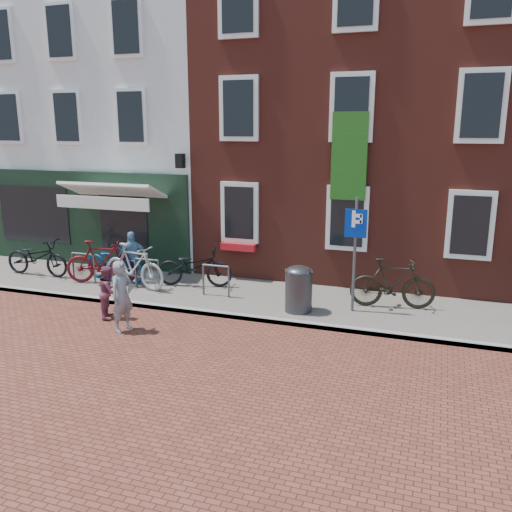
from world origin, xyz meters
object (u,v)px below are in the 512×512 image
(cafe_person, at_px, (133,257))
(bicycle_4, at_px, (194,267))
(woman, at_px, (122,296))
(bicycle_0, at_px, (37,257))
(bicycle_2, at_px, (114,262))
(bicycle_1, at_px, (102,262))
(parking_sign, at_px, (355,240))
(boy, at_px, (109,292))
(bicycle_3, at_px, (134,266))
(bicycle_5, at_px, (393,283))
(litter_bin, at_px, (299,286))

(cafe_person, distance_m, bicycle_4, 1.81)
(woman, distance_m, bicycle_0, 5.38)
(cafe_person, xyz_separation_m, bicycle_2, (-0.53, -0.10, -0.17))
(cafe_person, distance_m, bicycle_1, 0.85)
(parking_sign, xyz_separation_m, bicycle_2, (-6.72, 0.36, -1.18))
(boy, height_order, bicycle_3, bicycle_3)
(boy, height_order, cafe_person, cafe_person)
(cafe_person, distance_m, bicycle_5, 7.04)
(boy, relative_size, bicycle_5, 0.62)
(bicycle_2, xyz_separation_m, bicycle_5, (7.57, 0.19, 0.06))
(parking_sign, distance_m, bicycle_4, 4.59)
(bicycle_3, distance_m, bicycle_5, 6.72)
(bicycle_1, distance_m, bicycle_2, 0.37)
(woman, xyz_separation_m, bicycle_4, (0.17, 3.26, -0.14))
(litter_bin, bearing_deg, cafe_person, 170.01)
(bicycle_2, bearing_deg, bicycle_0, 105.32)
(woman, distance_m, bicycle_1, 3.59)
(woman, relative_size, cafe_person, 1.09)
(cafe_person, distance_m, bicycle_0, 3.02)
(litter_bin, height_order, bicycle_4, litter_bin)
(bicycle_3, bearing_deg, bicycle_5, -74.56)
(boy, bearing_deg, bicycle_2, 8.39)
(woman, relative_size, bicycle_4, 0.76)
(parking_sign, xyz_separation_m, bicycle_4, (-4.39, 0.64, -1.18))
(bicycle_2, relative_size, bicycle_5, 1.03)
(cafe_person, xyz_separation_m, bicycle_3, (0.34, -0.50, -0.11))
(boy, distance_m, bicycle_3, 2.03)
(parking_sign, bearing_deg, bicycle_2, 176.89)
(bicycle_0, height_order, bicycle_1, bicycle_1)
(parking_sign, distance_m, bicycle_5, 1.51)
(boy, xyz_separation_m, bicycle_3, (-0.53, 1.95, 0.08))
(bicycle_0, height_order, bicycle_5, bicycle_5)
(woman, height_order, cafe_person, woman)
(bicycle_1, relative_size, bicycle_3, 1.00)
(boy, xyz_separation_m, bicycle_4, (0.93, 2.63, 0.02))
(woman, height_order, bicycle_0, woman)
(litter_bin, relative_size, bicycle_1, 0.59)
(bicycle_0, distance_m, bicycle_3, 3.33)
(woman, xyz_separation_m, bicycle_1, (-2.38, 2.69, -0.08))
(bicycle_0, bearing_deg, boy, -119.52)
(cafe_person, height_order, bicycle_0, cafe_person)
(bicycle_0, bearing_deg, bicycle_1, -92.40)
(parking_sign, height_order, boy, parking_sign)
(boy, xyz_separation_m, bicycle_2, (-1.40, 2.36, 0.02))
(boy, xyz_separation_m, bicycle_0, (-3.86, 2.13, 0.02))
(bicycle_3, bearing_deg, cafe_person, 44.48)
(boy, bearing_deg, bicycle_1, 15.79)
(bicycle_5, bearing_deg, boy, 103.73)
(bicycle_3, height_order, bicycle_5, same)
(woman, xyz_separation_m, bicycle_0, (-4.62, 2.75, -0.14))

